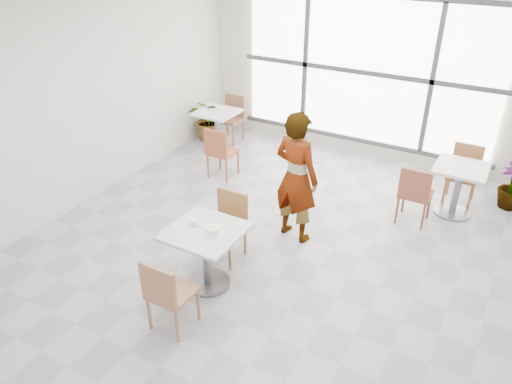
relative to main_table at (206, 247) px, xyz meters
The scene contains 18 objects.
floor 1.11m from the main_table, 73.25° to the left, with size 7.00×7.00×0.00m, color #9E9EA5.
ceiling 2.66m from the main_table, 73.25° to the left, with size 7.00×7.00×0.00m, color white.
wall_back 4.55m from the main_table, 86.36° to the left, with size 6.00×6.00×0.00m, color silver.
wall_left 3.04m from the main_table, 160.94° to the left, with size 7.00×7.00×0.00m, color silver.
window 4.49m from the main_table, 86.30° to the left, with size 4.60×0.07×2.52m.
main_table is the anchor object (origin of this frame).
chair_near 0.80m from the main_table, 84.75° to the right, with size 0.42×0.42×0.87m.
chair_far 0.62m from the main_table, 98.92° to the left, with size 0.42×0.42×0.87m.
oatmeal_bowl 0.29m from the main_table, ahead, with size 0.21×0.21×0.09m.
coffee_cup 0.31m from the main_table, behind, with size 0.16×0.13×0.07m.
person 1.52m from the main_table, 72.87° to the left, with size 0.64×0.42×1.76m, color black.
bg_table_left 3.83m from the main_table, 121.74° to the left, with size 0.70×0.70×0.75m.
bg_table_right 3.77m from the main_table, 54.48° to the left, with size 0.70×0.70×0.75m.
bg_chair_left_near 2.70m from the main_table, 120.11° to the left, with size 0.42×0.42×0.87m.
bg_chair_left_far 4.31m from the main_table, 118.17° to the left, with size 0.42×0.42×0.87m.
bg_chair_right_near 3.03m from the main_table, 55.28° to the left, with size 0.42×0.42×0.87m.
bg_chair_right_far 4.16m from the main_table, 58.16° to the left, with size 0.42×0.42×0.87m.
plant_left 4.34m from the main_table, 123.86° to the left, with size 0.74×0.64×0.82m, color #55893B.
Camera 1 is at (2.43, -4.56, 3.74)m, focal length 34.21 mm.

